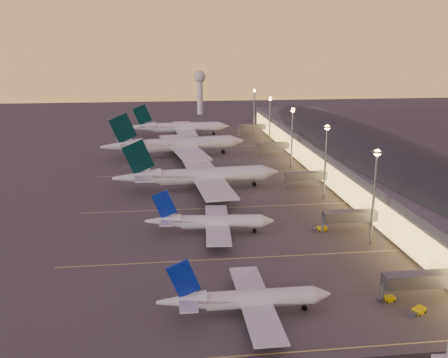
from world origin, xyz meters
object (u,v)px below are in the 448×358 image
(airliner_wide_far, at_px, (179,128))
(radar_tower, at_px, (200,85))
(baggage_tug_c, at_px, (320,229))
(airliner_wide_mid, at_px, (175,145))
(baggage_tug_a, at_px, (387,299))
(baggage_tug_b, at_px, (418,311))
(airliner_wide_near, at_px, (198,176))
(airliner_narrow_south, at_px, (246,299))
(airliner_narrow_north, at_px, (210,222))

(airliner_wide_far, relative_size, radar_tower, 1.82)
(baggage_tug_c, bearing_deg, airliner_wide_far, 95.88)
(airliner_wide_mid, bearing_deg, baggage_tug_a, -84.18)
(radar_tower, height_order, baggage_tug_c, radar_tower)
(baggage_tug_b, bearing_deg, airliner_wide_near, 81.14)
(airliner_wide_mid, height_order, radar_tower, radar_tower)
(airliner_wide_mid, bearing_deg, airliner_narrow_south, -95.87)
(airliner_wide_mid, bearing_deg, airliner_wide_far, 76.44)
(airliner_narrow_south, bearing_deg, airliner_wide_far, 91.66)
(radar_tower, distance_m, baggage_tug_c, 250.41)
(radar_tower, bearing_deg, baggage_tug_a, -86.62)
(baggage_tug_b, distance_m, baggage_tug_c, 46.86)
(airliner_wide_far, distance_m, baggage_tug_c, 161.63)
(baggage_tug_c, bearing_deg, airliner_wide_mid, 104.03)
(radar_tower, relative_size, baggage_tug_a, 8.79)
(airliner_narrow_north, relative_size, radar_tower, 1.12)
(airliner_wide_far, height_order, baggage_tug_c, airliner_wide_far)
(baggage_tug_a, bearing_deg, airliner_wide_near, 103.36)
(airliner_wide_mid, distance_m, baggage_tug_c, 109.61)
(airliner_narrow_south, bearing_deg, baggage_tug_c, 55.83)
(airliner_wide_near, distance_m, airliner_wide_far, 111.69)
(baggage_tug_a, height_order, baggage_tug_b, baggage_tug_b)
(airliner_narrow_south, bearing_deg, radar_tower, 87.29)
(airliner_narrow_north, distance_m, radar_tower, 248.24)
(airliner_narrow_south, xyz_separation_m, airliner_wide_mid, (-9.93, 144.93, 2.42))
(airliner_wide_mid, height_order, airliner_wide_far, airliner_wide_mid)
(airliner_narrow_south, bearing_deg, baggage_tug_b, -7.00)
(airliner_narrow_north, xyz_separation_m, baggage_tug_b, (36.82, -48.52, -2.82))
(airliner_wide_far, xyz_separation_m, radar_tower, (19.35, 91.27, 17.00))
(airliner_narrow_south, relative_size, airliner_wide_near, 0.57)
(airliner_wide_far, bearing_deg, baggage_tug_a, -81.59)
(airliner_wide_near, relative_size, baggage_tug_a, 16.60)
(airliner_narrow_north, distance_m, airliner_wide_near, 44.16)
(baggage_tug_b, xyz_separation_m, baggage_tug_c, (-5.32, 46.55, 0.01))
(airliner_narrow_south, distance_m, baggage_tug_b, 34.34)
(baggage_tug_b, bearing_deg, baggage_tug_c, 65.91)
(airliner_narrow_north, relative_size, baggage_tug_b, 8.62)
(airliner_narrow_north, relative_size, airliner_wide_far, 0.62)
(radar_tower, relative_size, baggage_tug_c, 7.67)
(airliner_narrow_north, height_order, airliner_wide_far, airliner_wide_far)
(airliner_narrow_south, xyz_separation_m, baggage_tug_b, (33.99, -4.09, -2.67))
(airliner_narrow_south, height_order, baggage_tug_c, airliner_narrow_south)
(baggage_tug_a, bearing_deg, airliner_wide_far, 92.93)
(airliner_wide_near, distance_m, baggage_tug_a, 93.30)
(airliner_wide_far, distance_m, baggage_tug_a, 202.11)
(airliner_wide_mid, distance_m, baggage_tug_b, 155.44)
(airliner_narrow_north, relative_size, airliner_wide_mid, 0.53)
(radar_tower, height_order, baggage_tug_a, radar_tower)
(baggage_tug_a, distance_m, baggage_tug_b, 6.74)
(airliner_narrow_north, bearing_deg, radar_tower, 90.79)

